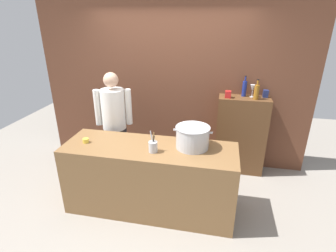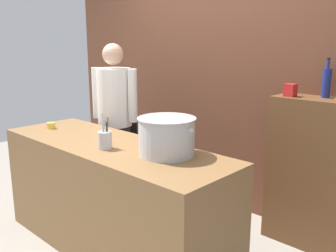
% 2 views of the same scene
% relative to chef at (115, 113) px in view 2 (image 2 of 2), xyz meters
% --- Properties ---
extents(ground_plane, '(8.00, 8.00, 0.00)m').
position_rel_chef_xyz_m(ground_plane, '(0.70, -0.61, -0.96)').
color(ground_plane, gray).
extents(brick_back_panel, '(4.40, 0.10, 3.00)m').
position_rel_chef_xyz_m(brick_back_panel, '(0.70, 0.79, 0.54)').
color(brick_back_panel, brown).
rests_on(brick_back_panel, ground_plane).
extents(prep_counter, '(2.13, 0.70, 0.90)m').
position_rel_chef_xyz_m(prep_counter, '(0.70, -0.61, -0.51)').
color(prep_counter, brown).
rests_on(prep_counter, ground_plane).
extents(bar_cabinet, '(0.76, 0.32, 1.24)m').
position_rel_chef_xyz_m(bar_cabinet, '(1.86, 0.58, -0.34)').
color(bar_cabinet, brown).
rests_on(bar_cabinet, ground_plane).
extents(chef, '(0.51, 0.39, 1.66)m').
position_rel_chef_xyz_m(chef, '(0.00, 0.00, 0.00)').
color(chef, black).
rests_on(chef, ground_plane).
extents(stockpot_large, '(0.47, 0.41, 0.27)m').
position_rel_chef_xyz_m(stockpot_large, '(1.21, -0.51, 0.07)').
color(stockpot_large, '#B7BABF').
rests_on(stockpot_large, prep_counter).
extents(utensil_crock, '(0.10, 0.10, 0.27)m').
position_rel_chef_xyz_m(utensil_crock, '(0.77, -0.72, 0.01)').
color(utensil_crock, '#B7BABF').
rests_on(utensil_crock, prep_counter).
extents(butter_jar, '(0.08, 0.08, 0.05)m').
position_rel_chef_xyz_m(butter_jar, '(-0.11, -0.65, -0.04)').
color(butter_jar, yellow).
rests_on(butter_jar, prep_counter).
extents(wine_bottle_cobalt, '(0.07, 0.07, 0.31)m').
position_rel_chef_xyz_m(wine_bottle_cobalt, '(1.84, 0.65, 0.40)').
color(wine_bottle_cobalt, navy).
rests_on(wine_bottle_cobalt, bar_cabinet).
extents(spice_tin_red, '(0.09, 0.09, 0.10)m').
position_rel_chef_xyz_m(spice_tin_red, '(1.60, 0.53, 0.33)').
color(spice_tin_red, red).
rests_on(spice_tin_red, bar_cabinet).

